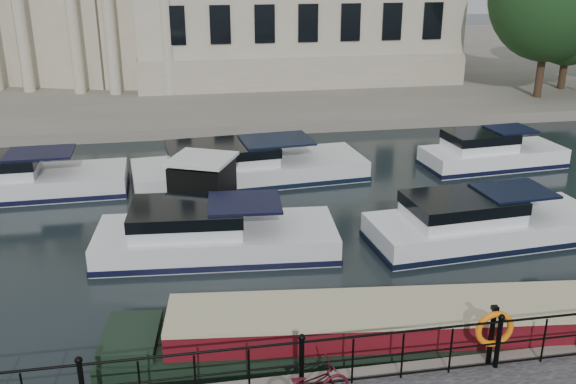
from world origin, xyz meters
name	(u,v)px	position (x,y,z in m)	size (l,w,h in m)	color
ground_plane	(282,347)	(0.00, 0.00, 0.00)	(160.00, 160.00, 0.00)	black
far_bank	(199,64)	(0.00, 39.00, 0.28)	(120.00, 42.00, 0.55)	#6B665B
railing	(302,360)	(0.00, -2.25, 1.20)	(24.14, 0.14, 1.22)	black
life_ring_post	(494,330)	(3.92, -2.17, 1.38)	(0.81, 0.21, 1.32)	black
narrowboat	(431,337)	(3.26, -0.73, 0.37)	(14.67, 3.51, 1.53)	black
harbour_hut	(203,190)	(-1.31, 8.09, 0.95)	(3.36, 3.14, 2.16)	#6B665B
cabin_cruisers	(266,193)	(0.96, 8.99, 0.37)	(26.00, 10.44, 1.99)	silver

